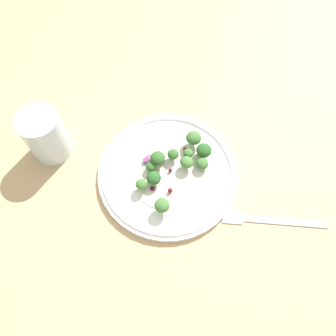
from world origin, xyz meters
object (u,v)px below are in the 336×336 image
(broccoli_floret_0, at_px, (173,154))
(water_glass, at_px, (45,135))
(broccoli_floret_1, at_px, (187,163))
(fork, at_px, (268,220))
(broccoli_floret_2, at_px, (141,184))
(plate, at_px, (168,172))

(broccoli_floret_0, relative_size, water_glass, 0.21)
(broccoli_floret_1, height_order, fork, broccoli_floret_1)
(fork, bearing_deg, water_glass, -116.95)
(broccoli_floret_1, bearing_deg, broccoli_floret_2, -68.48)
(broccoli_floret_0, distance_m, water_glass, 0.24)
(fork, bearing_deg, broccoli_floret_1, -132.08)
(broccoli_floret_1, bearing_deg, water_glass, -107.04)
(broccoli_floret_0, bearing_deg, fork, 47.87)
(broccoli_floret_1, bearing_deg, fork, 47.92)
(plate, height_order, broccoli_floret_0, broccoli_floret_0)
(plate, xyz_separation_m, broccoli_floret_2, (0.03, -0.05, 0.02))
(plate, relative_size, broccoli_floret_0, 12.23)
(broccoli_floret_0, bearing_deg, broccoli_floret_2, -49.37)
(plate, bearing_deg, broccoli_floret_1, 97.94)
(broccoli_floret_1, distance_m, broccoli_floret_2, 0.09)
(fork, relative_size, water_glass, 1.81)
(plate, distance_m, broccoli_floret_1, 0.04)
(broccoli_floret_0, xyz_separation_m, water_glass, (-0.06, -0.23, 0.02))
(broccoli_floret_0, height_order, broccoli_floret_2, broccoli_floret_2)
(broccoli_floret_0, xyz_separation_m, broccoli_floret_2, (0.05, -0.06, 0.00))
(broccoli_floret_2, height_order, water_glass, water_glass)
(plate, xyz_separation_m, broccoli_floret_1, (-0.00, 0.04, 0.02))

